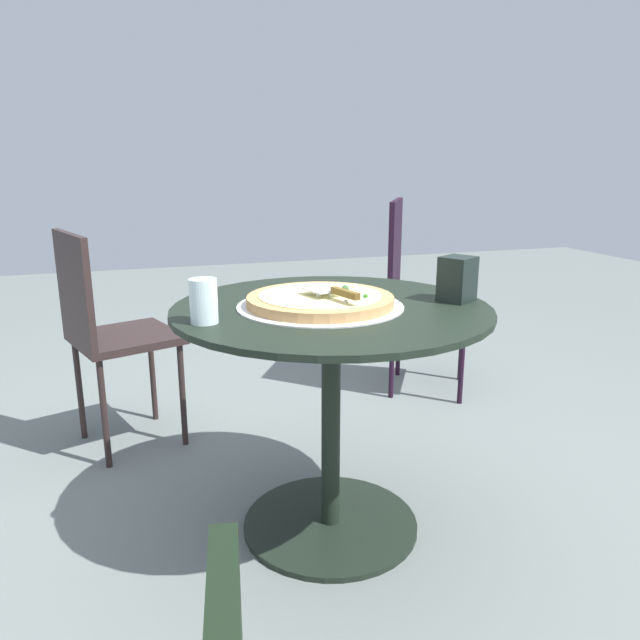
{
  "coord_description": "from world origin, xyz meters",
  "views": [
    {
      "loc": [
        -1.56,
        0.54,
        1.11
      ],
      "look_at": [
        0.0,
        0.03,
        0.67
      ],
      "focal_mm": 33.64,
      "sensor_mm": 36.0,
      "label": 1
    }
  ],
  "objects_px": {
    "pizza_server": "(333,291)",
    "patio_chair_corner": "(415,283)",
    "drinking_cup": "(204,301)",
    "napkin_dispenser": "(457,279)",
    "patio_table": "(331,374)",
    "pizza_on_tray": "(320,301)",
    "patio_chair_near": "(106,325)"
  },
  "relations": [
    {
      "from": "napkin_dispenser",
      "to": "patio_chair_near",
      "type": "relative_size",
      "value": 0.15
    },
    {
      "from": "pizza_server",
      "to": "patio_chair_corner",
      "type": "distance_m",
      "value": 1.35
    },
    {
      "from": "patio_table",
      "to": "patio_chair_corner",
      "type": "xyz_separation_m",
      "value": [
        1.01,
        -0.77,
        0.03
      ]
    },
    {
      "from": "pizza_on_tray",
      "to": "patio_chair_corner",
      "type": "relative_size",
      "value": 0.51
    },
    {
      "from": "pizza_on_tray",
      "to": "napkin_dispenser",
      "type": "relative_size",
      "value": 3.6
    },
    {
      "from": "napkin_dispenser",
      "to": "patio_chair_near",
      "type": "xyz_separation_m",
      "value": [
        0.84,
        1.01,
        -0.27
      ]
    },
    {
      "from": "pizza_on_tray",
      "to": "patio_chair_corner",
      "type": "height_order",
      "value": "patio_chair_corner"
    },
    {
      "from": "pizza_on_tray",
      "to": "drinking_cup",
      "type": "relative_size",
      "value": 4.15
    },
    {
      "from": "drinking_cup",
      "to": "napkin_dispenser",
      "type": "distance_m",
      "value": 0.74
    },
    {
      "from": "patio_table",
      "to": "drinking_cup",
      "type": "bearing_deg",
      "value": 102.0
    },
    {
      "from": "napkin_dispenser",
      "to": "patio_chair_corner",
      "type": "relative_size",
      "value": 0.14
    },
    {
      "from": "patio_table",
      "to": "patio_chair_near",
      "type": "distance_m",
      "value": 1.01
    },
    {
      "from": "pizza_server",
      "to": "patio_chair_near",
      "type": "distance_m",
      "value": 1.08
    },
    {
      "from": "pizza_server",
      "to": "napkin_dispenser",
      "type": "relative_size",
      "value": 1.65
    },
    {
      "from": "drinking_cup",
      "to": "napkin_dispenser",
      "type": "bearing_deg",
      "value": -88.18
    },
    {
      "from": "patio_table",
      "to": "patio_chair_near",
      "type": "relative_size",
      "value": 1.05
    },
    {
      "from": "patio_table",
      "to": "pizza_on_tray",
      "type": "distance_m",
      "value": 0.23
    },
    {
      "from": "napkin_dispenser",
      "to": "patio_chair_corner",
      "type": "height_order",
      "value": "patio_chair_corner"
    },
    {
      "from": "pizza_on_tray",
      "to": "drinking_cup",
      "type": "height_order",
      "value": "drinking_cup"
    },
    {
      "from": "drinking_cup",
      "to": "patio_chair_near",
      "type": "relative_size",
      "value": 0.13
    },
    {
      "from": "patio_table",
      "to": "pizza_on_tray",
      "type": "height_order",
      "value": "pizza_on_tray"
    },
    {
      "from": "pizza_on_tray",
      "to": "napkin_dispenser",
      "type": "height_order",
      "value": "napkin_dispenser"
    },
    {
      "from": "napkin_dispenser",
      "to": "patio_chair_corner",
      "type": "bearing_deg",
      "value": -140.82
    },
    {
      "from": "pizza_server",
      "to": "drinking_cup",
      "type": "height_order",
      "value": "drinking_cup"
    },
    {
      "from": "pizza_on_tray",
      "to": "napkin_dispenser",
      "type": "bearing_deg",
      "value": -98.06
    },
    {
      "from": "patio_chair_corner",
      "to": "pizza_server",
      "type": "bearing_deg",
      "value": 143.61
    },
    {
      "from": "patio_chair_near",
      "to": "patio_chair_corner",
      "type": "height_order",
      "value": "patio_chair_corner"
    },
    {
      "from": "drinking_cup",
      "to": "napkin_dispenser",
      "type": "xyz_separation_m",
      "value": [
        0.02,
        -0.73,
        0.01
      ]
    },
    {
      "from": "pizza_server",
      "to": "napkin_dispenser",
      "type": "height_order",
      "value": "napkin_dispenser"
    },
    {
      "from": "patio_table",
      "to": "patio_chair_corner",
      "type": "relative_size",
      "value": 0.97
    },
    {
      "from": "patio_chair_corner",
      "to": "patio_table",
      "type": "bearing_deg",
      "value": 142.54
    },
    {
      "from": "napkin_dispenser",
      "to": "drinking_cup",
      "type": "bearing_deg",
      "value": -28.14
    }
  ]
}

